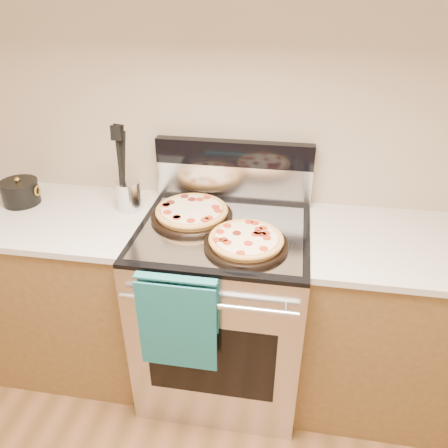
% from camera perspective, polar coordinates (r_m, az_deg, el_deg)
% --- Properties ---
extents(wall_back, '(4.00, 0.00, 4.00)m').
position_cam_1_polar(wall_back, '(2.09, 1.53, 14.51)').
color(wall_back, tan).
rests_on(wall_back, ground).
extents(range_body, '(0.76, 0.68, 0.90)m').
position_cam_1_polar(range_body, '(2.21, -0.09, -11.21)').
color(range_body, '#B7B7BC').
rests_on(range_body, ground).
extents(oven_window, '(0.56, 0.01, 0.40)m').
position_cam_1_polar(oven_window, '(1.97, -1.78, -17.52)').
color(oven_window, black).
rests_on(oven_window, range_body).
extents(cooktop, '(0.76, 0.68, 0.02)m').
position_cam_1_polar(cooktop, '(1.94, -0.10, -0.91)').
color(cooktop, black).
rests_on(cooktop, range_body).
extents(backsplash_lower, '(0.76, 0.06, 0.18)m').
position_cam_1_polar(backsplash_lower, '(2.16, 1.26, 5.52)').
color(backsplash_lower, silver).
rests_on(backsplash_lower, cooktop).
extents(backsplash_upper, '(0.76, 0.06, 0.12)m').
position_cam_1_polar(backsplash_upper, '(2.11, 1.31, 9.24)').
color(backsplash_upper, black).
rests_on(backsplash_upper, backsplash_lower).
extents(oven_handle, '(0.70, 0.03, 0.03)m').
position_cam_1_polar(oven_handle, '(1.70, -2.23, -10.50)').
color(oven_handle, silver).
rests_on(oven_handle, range_body).
extents(dish_towel, '(0.32, 0.05, 0.42)m').
position_cam_1_polar(dish_towel, '(1.79, -6.02, -12.48)').
color(dish_towel, navy).
rests_on(dish_towel, oven_handle).
extents(foil_sheet, '(0.70, 0.55, 0.01)m').
position_cam_1_polar(foil_sheet, '(1.91, -0.25, -1.03)').
color(foil_sheet, gray).
rests_on(foil_sheet, cooktop).
extents(cabinet_left, '(1.00, 0.62, 0.88)m').
position_cam_1_polar(cabinet_left, '(2.50, -20.45, -8.07)').
color(cabinet_left, brown).
rests_on(cabinet_left, ground).
extents(countertop_left, '(1.02, 0.64, 0.03)m').
position_cam_1_polar(countertop_left, '(2.27, -22.45, 1.08)').
color(countertop_left, beige).
rests_on(countertop_left, cabinet_left).
extents(cabinet_right, '(1.00, 0.62, 0.88)m').
position_cam_1_polar(cabinet_right, '(2.30, 22.76, -12.43)').
color(cabinet_right, brown).
rests_on(cabinet_right, ground).
extents(countertop_right, '(1.02, 0.64, 0.03)m').
position_cam_1_polar(countertop_right, '(2.04, 25.22, -2.83)').
color(countertop_right, beige).
rests_on(countertop_right, cabinet_right).
extents(pepperoni_pizza_back, '(0.48, 0.48, 0.05)m').
position_cam_1_polar(pepperoni_pizza_back, '(2.01, -4.23, 1.49)').
color(pepperoni_pizza_back, '#B97D38').
rests_on(pepperoni_pizza_back, foil_sheet).
extents(pepperoni_pizza_front, '(0.43, 0.43, 0.05)m').
position_cam_1_polar(pepperoni_pizza_front, '(1.79, 2.91, -2.24)').
color(pepperoni_pizza_front, '#B97D38').
rests_on(pepperoni_pizza_front, foil_sheet).
extents(utensil_crock, '(0.14, 0.14, 0.14)m').
position_cam_1_polar(utensil_crock, '(2.14, -12.33, 3.62)').
color(utensil_crock, silver).
rests_on(utensil_crock, countertop_left).
extents(saucepan, '(0.18, 0.18, 0.11)m').
position_cam_1_polar(saucepan, '(2.38, -25.04, 3.67)').
color(saucepan, black).
rests_on(saucepan, countertop_left).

